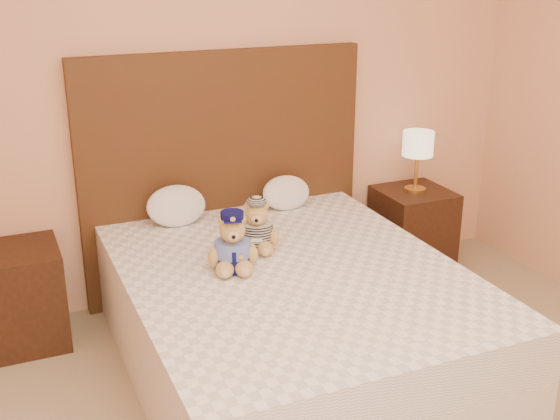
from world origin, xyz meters
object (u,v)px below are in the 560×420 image
object	(u,v)px
pillow_right	(286,191)
pillow_left	(176,204)
teddy_police	(233,241)
bed	(292,318)
lamp	(418,147)
nightstand_left	(20,297)
teddy_prisoner	(257,225)
nightstand_right	(412,229)

from	to	relation	value
pillow_right	pillow_left	bearing A→B (deg)	180.00
teddy_police	pillow_left	size ratio (longest dim) A/B	0.87
bed	lamp	world-z (taller)	lamp
lamp	pillow_right	xyz separation A→B (m)	(-0.92, 0.03, -0.19)
nightstand_left	pillow_left	size ratio (longest dim) A/B	1.59
lamp	pillow_right	bearing A→B (deg)	178.12
teddy_prisoner	pillow_left	distance (m)	0.61
bed	nightstand_left	size ratio (longest dim) A/B	3.64
nightstand_left	pillow_right	world-z (taller)	pillow_right
teddy_police	teddy_prisoner	xyz separation A→B (m)	(0.20, 0.19, -0.01)
nightstand_left	teddy_police	world-z (taller)	teddy_police
bed	lamp	distance (m)	1.59
teddy_prisoner	pillow_right	bearing A→B (deg)	76.15
pillow_right	lamp	bearing A→B (deg)	-1.88
nightstand_right	lamp	xyz separation A→B (m)	(-0.00, 0.00, 0.57)
lamp	nightstand_right	bearing A→B (deg)	0.00
nightstand_right	teddy_police	world-z (taller)	teddy_police
nightstand_right	teddy_prisoner	xyz separation A→B (m)	(-1.32, -0.50, 0.41)
nightstand_left	nightstand_right	bearing A→B (deg)	0.00
teddy_police	pillow_right	bearing A→B (deg)	65.60
bed	lamp	bearing A→B (deg)	32.62
bed	teddy_police	bearing A→B (deg)	157.43
pillow_right	teddy_prisoner	bearing A→B (deg)	-126.99
nightstand_left	pillow_left	bearing A→B (deg)	1.92
lamp	bed	bearing A→B (deg)	-147.38
nightstand_left	pillow_left	world-z (taller)	pillow_left
pillow_left	nightstand_right	bearing A→B (deg)	-1.07
lamp	teddy_prisoner	bearing A→B (deg)	-159.07
lamp	nightstand_left	bearing A→B (deg)	180.00
lamp	pillow_left	size ratio (longest dim) A/B	1.16
nightstand_left	bed	bearing A→B (deg)	-32.62
bed	teddy_police	xyz separation A→B (m)	(-0.27, 0.11, 0.43)
nightstand_left	lamp	distance (m)	2.56
teddy_prisoner	pillow_left	bearing A→B (deg)	141.33
teddy_prisoner	bed	bearing A→B (deg)	-54.08
pillow_left	pillow_right	xyz separation A→B (m)	(0.69, 0.00, -0.01)
pillow_right	teddy_police	bearing A→B (deg)	-129.94
nightstand_left	pillow_left	xyz separation A→B (m)	(0.90, 0.03, 0.40)
nightstand_right	pillow_left	distance (m)	1.65
bed	pillow_left	size ratio (longest dim) A/B	5.79
pillow_right	nightstand_right	bearing A→B (deg)	-1.88
bed	pillow_right	world-z (taller)	pillow_right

